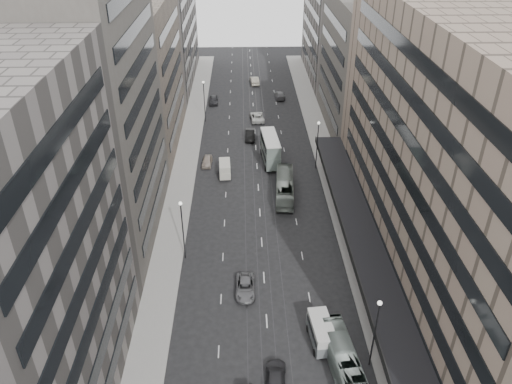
{
  "coord_description": "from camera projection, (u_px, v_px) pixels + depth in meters",
  "views": [
    {
      "loc": [
        -2.23,
        -37.38,
        39.51
      ],
      "look_at": [
        -0.65,
        18.65,
        5.47
      ],
      "focal_mm": 35.0,
      "sensor_mm": 36.0,
      "label": 1
    }
  ],
  "objects": [
    {
      "name": "ground",
      "position": [
        267.0,
        328.0,
        52.5
      ],
      "size": [
        220.0,
        220.0,
        0.0
      ],
      "primitive_type": "plane",
      "color": "black",
      "rests_on": "ground"
    },
    {
      "name": "sidewalk_right",
      "position": [
        327.0,
        161.0,
        84.79
      ],
      "size": [
        4.0,
        125.0,
        0.15
      ],
      "primitive_type": "cube",
      "color": "gray",
      "rests_on": "ground"
    },
    {
      "name": "sidewalk_left",
      "position": [
        186.0,
        162.0,
        84.21
      ],
      "size": [
        4.0,
        125.0,
        0.15
      ],
      "primitive_type": "cube",
      "color": "gray",
      "rests_on": "ground"
    },
    {
      "name": "department_store",
      "position": [
        470.0,
        164.0,
        52.09
      ],
      "size": [
        19.2,
        60.0,
        30.0
      ],
      "color": "#806E5D",
      "rests_on": "ground"
    },
    {
      "name": "building_right_mid",
      "position": [
        372.0,
        65.0,
        91.22
      ],
      "size": [
        15.0,
        28.0,
        24.0
      ],
      "primitive_type": "cube",
      "color": "#4A4640",
      "rests_on": "ground"
    },
    {
      "name": "building_right_far",
      "position": [
        344.0,
        18.0,
        115.81
      ],
      "size": [
        15.0,
        32.0,
        28.0
      ],
      "primitive_type": "cube",
      "color": "slate",
      "rests_on": "ground"
    },
    {
      "name": "building_left_b",
      "position": [
        81.0,
        110.0,
        59.39
      ],
      "size": [
        15.0,
        26.0,
        34.0
      ],
      "primitive_type": "cube",
      "color": "#4A4640",
      "rests_on": "ground"
    },
    {
      "name": "building_left_c",
      "position": [
        129.0,
        75.0,
        84.8
      ],
      "size": [
        15.0,
        28.0,
        25.0
      ],
      "primitive_type": "cube",
      "color": "#6F6356",
      "rests_on": "ground"
    },
    {
      "name": "building_left_d",
      "position": [
        156.0,
        22.0,
        112.21
      ],
      "size": [
        15.0,
        38.0,
        28.0
      ],
      "primitive_type": "cube",
      "color": "slate",
      "rests_on": "ground"
    },
    {
      "name": "lamp_right_near",
      "position": [
        376.0,
        326.0,
        45.76
      ],
      "size": [
        0.44,
        0.44,
        8.32
      ],
      "color": "#262628",
      "rests_on": "ground"
    },
    {
      "name": "lamp_right_far",
      "position": [
        318.0,
        140.0,
        79.94
      ],
      "size": [
        0.44,
        0.44,
        8.32
      ],
      "color": "#262628",
      "rests_on": "ground"
    },
    {
      "name": "lamp_left_near",
      "position": [
        182.0,
        224.0,
        59.82
      ],
      "size": [
        0.44,
        0.44,
        8.32
      ],
      "color": "#262628",
      "rests_on": "ground"
    },
    {
      "name": "lamp_left_far",
      "position": [
        204.0,
        97.0,
        96.56
      ],
      "size": [
        0.44,
        0.44,
        8.32
      ],
      "color": "#262628",
      "rests_on": "ground"
    },
    {
      "name": "bus_near",
      "position": [
        343.0,
        359.0,
        47.38
      ],
      "size": [
        3.41,
        10.03,
        2.74
      ],
      "primitive_type": "imported",
      "rotation": [
        0.0,
        0.0,
        3.26
      ],
      "color": "gray",
      "rests_on": "ground"
    },
    {
      "name": "bus_far",
      "position": [
        285.0,
        187.0,
        74.54
      ],
      "size": [
        3.31,
        10.87,
        2.98
      ],
      "primitive_type": "imported",
      "rotation": [
        0.0,
        0.0,
        3.07
      ],
      "color": "#909C92",
      "rests_on": "ground"
    },
    {
      "name": "double_decker",
      "position": [
        270.0,
        149.0,
        83.26
      ],
      "size": [
        3.2,
        8.65,
        4.64
      ],
      "rotation": [
        0.0,
        0.0,
        0.08
      ],
      "color": "slate",
      "rests_on": "ground"
    },
    {
      "name": "vw_microbus",
      "position": [
        321.0,
        332.0,
        50.14
      ],
      "size": [
        2.6,
        5.0,
        2.6
      ],
      "rotation": [
        0.0,
        0.0,
        0.1
      ],
      "color": "slate",
      "rests_on": "ground"
    },
    {
      "name": "panel_van",
      "position": [
        225.0,
        169.0,
        79.68
      ],
      "size": [
        2.09,
        3.98,
        2.45
      ],
      "rotation": [
        0.0,
        0.0,
        0.05
      ],
      "color": "beige",
      "rests_on": "ground"
    },
    {
      "name": "sedan_2",
      "position": [
        245.0,
        287.0,
        56.93
      ],
      "size": [
        2.25,
        4.82,
        1.34
      ],
      "primitive_type": "imported",
      "rotation": [
        0.0,
        0.0,
        -0.01
      ],
      "color": "slate",
      "rests_on": "ground"
    },
    {
      "name": "sedan_3",
      "position": [
        275.0,
        378.0,
        46.3
      ],
      "size": [
        2.38,
        4.95,
        1.39
      ],
      "primitive_type": "imported",
      "rotation": [
        0.0,
        0.0,
        3.05
      ],
      "color": "#232325",
      "rests_on": "ground"
    },
    {
      "name": "sedan_4",
      "position": [
        207.0,
        161.0,
        83.3
      ],
      "size": [
        1.84,
        4.06,
        1.35
      ],
      "primitive_type": "imported",
      "rotation": [
        0.0,
        0.0,
        -0.06
      ],
      "color": "#A89A8B",
      "rests_on": "ground"
    },
    {
      "name": "sedan_5",
      "position": [
        250.0,
        135.0,
        91.98
      ],
      "size": [
        1.85,
        4.94,
        1.61
      ],
      "primitive_type": "imported",
      "rotation": [
        0.0,
        0.0,
        -0.03
      ],
      "color": "black",
      "rests_on": "ground"
    },
    {
      "name": "sedan_6",
      "position": [
        257.0,
        117.0,
        99.38
      ],
      "size": [
        2.9,
        5.69,
        1.54
      ],
      "primitive_type": "imported",
      "rotation": [
        0.0,
        0.0,
        3.2
      ],
      "color": "silver",
      "rests_on": "ground"
    },
    {
      "name": "sedan_7",
      "position": [
        280.0,
        95.0,
        110.03
      ],
      "size": [
        2.13,
        4.96,
        1.42
      ],
      "primitive_type": "imported",
      "rotation": [
        0.0,
        0.0,
        3.17
      ],
      "color": "#605F62",
      "rests_on": "ground"
    },
    {
      "name": "sedan_8",
      "position": [
        214.0,
        100.0,
        107.29
      ],
      "size": [
        1.97,
        4.64,
        1.57
      ],
      "primitive_type": "imported",
      "rotation": [
        0.0,
        0.0,
        0.03
      ],
      "color": "#29292C",
      "rests_on": "ground"
    },
    {
      "name": "sedan_9",
      "position": [
        255.0,
        80.0,
        118.05
      ],
      "size": [
        2.26,
        5.35,
        1.72
      ],
      "primitive_type": "imported",
      "rotation": [
        0.0,
        0.0,
        3.23
      ],
      "color": "#A29A86",
      "rests_on": "ground"
    }
  ]
}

